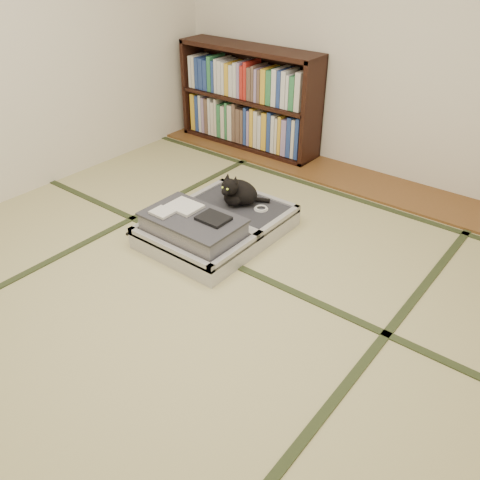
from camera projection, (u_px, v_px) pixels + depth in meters
The scene contains 9 objects.
floor at pixel (196, 299), 2.95m from camera, with size 4.50×4.50×0.00m, color tan.
wood_strip at pixel (356, 180), 4.27m from camera, with size 4.00×0.50×0.02m, color brown.
room_shell at pixel (180, 31), 2.17m from camera, with size 4.50×4.50×4.50m.
tatami_borders at pixel (248, 260), 3.28m from camera, with size 4.00×4.50×0.01m.
bookcase at pixel (249, 100), 4.71m from camera, with size 1.41×0.32×0.92m.
suitcase at pixel (213, 226), 3.46m from camera, with size 0.73×0.97×0.29m.
cat at pixel (238, 192), 3.59m from camera, with size 0.32×0.32×0.26m.
cable_coil at pixel (261, 209), 3.56m from camera, with size 0.10×0.10×0.02m.
hanger at pixel (158, 236), 3.52m from camera, with size 0.44×0.28×0.01m.
Camera 1 is at (1.63, -1.66, 1.86)m, focal length 38.00 mm.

